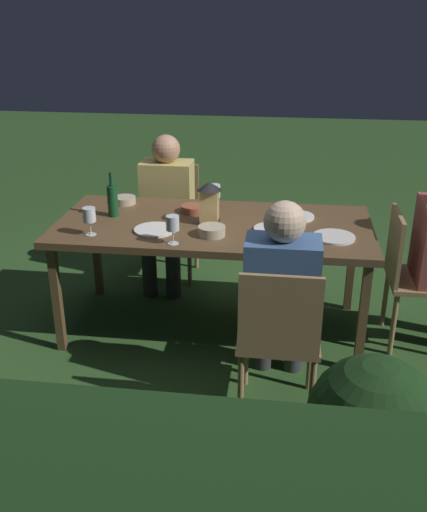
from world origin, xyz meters
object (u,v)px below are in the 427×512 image
Objects in this scene: green_bottle_on_table at (113,200)px; plate_b at (334,237)px; person_in_mustard at (166,205)px; wine_glass_b at (173,224)px; person_in_blue at (281,291)px; dining_table at (214,231)px; plate_d at (271,229)px; lantern_centerpiece at (209,200)px; potted_plant_corner at (372,432)px; chair_side_left_b at (172,215)px; chair_side_right_a at (279,335)px; wine_glass_a at (215,192)px; bowl_olives at (212,231)px; bowl_bread at (193,209)px; plate_a at (155,230)px; chair_head_near at (411,272)px; bowl_salad at (125,200)px; plate_c at (297,216)px; wine_glass_c at (89,216)px.

plate_b is (-1.40, 0.21, -0.10)m from green_bottle_on_table.
wine_glass_b is (-0.26, 1.02, 0.23)m from person_in_mustard.
person_in_blue is 4.64× the size of plate_b.
dining_table is 9.32× the size of plate_d.
plate_b is at bearing -120.54° from person_in_blue.
lantern_centerpiece is 0.42m from plate_d.
lantern_centerpiece is 1.25× the size of plate_d.
lantern_centerpiece is at bearing -59.10° from potted_plant_corner.
chair_side_left_b is 1.76m from person_in_blue.
chair_side_right_a is (-0.44, 0.85, -0.22)m from dining_table.
chair_side_right_a is at bearing 120.57° from person_in_mustard.
green_bottle_on_table reaches higher than wine_glass_a.
wine_glass_a is at bearing -89.41° from lantern_centerpiece.
plate_b is at bearing -176.00° from bowl_olives.
chair_side_right_a is at bearing 142.61° from wine_glass_b.
bowl_bread is (0.61, -1.04, 0.29)m from chair_side_right_a.
plate_a is 1.54× the size of bowl_olives.
chair_side_right_a reaches higher than plate_d.
chair_head_near is 5.34× the size of bowl_olives.
person_in_blue reaches higher than plate_a.
plate_b is 1.63× the size of bowl_salad.
chair_head_near is 0.79m from plate_c.
chair_side_right_a is 0.82m from bowl_olives.
dining_table is at bearing -62.40° from chair_side_right_a.
dining_table is 0.73m from bowl_salad.
plate_a is 1.07m from plate_b.
green_bottle_on_table is 1.37× the size of plate_d.
dining_table is at bearing -85.42° from bowl_olives.
wine_glass_b is at bearing 37.59° from bowl_olives.
bowl_olives is at bearing 21.09° from plate_d.
wine_glass_c reaches higher than plate_a.
wine_glass_a is 0.89m from plate_b.
plate_a and plate_d have the same top height.
wine_glass_c is 0.73m from bowl_bread.
plate_c is at bearing -161.78° from dining_table.
dining_table is at bearing 170.76° from lantern_centerpiece.
person_in_mustard is at bearing -34.72° from plate_b.
wine_glass_a reaches higher than potted_plant_corner.
chair_side_left_b is 0.91m from green_bottle_on_table.
person_in_blue is 5.09× the size of plate_c.
bowl_bread is (-0.50, -0.14, -0.08)m from green_bottle_on_table.
lantern_centerpiece reaches higher than bowl_salad.
wine_glass_b is (1.42, 0.37, 0.39)m from chair_head_near.
chair_head_near is 1.52m from wine_glass_b.
plate_d is at bearing 159.29° from bowl_salad.
chair_side_right_a is at bearing 67.10° from plate_b.
dining_table is at bearing 154.98° from bowl_salad.
wine_glass_a is 1.98m from potted_plant_corner.
chair_head_near is at bearing -173.33° from plate_a.
green_bottle_on_table reaches higher than plate_c.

